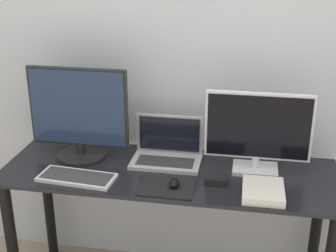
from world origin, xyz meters
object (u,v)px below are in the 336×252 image
object	(u,v)px
monitor_right	(258,132)
laptop	(167,150)
power_brick	(216,179)
mouse	(174,183)
monitor_left	(79,116)
book	(263,191)
keyboard	(77,177)

from	to	relation	value
monitor_right	laptop	distance (m)	0.47
monitor_right	power_brick	xyz separation A→B (m)	(-0.18, -0.15, -0.19)
monitor_right	mouse	xyz separation A→B (m)	(-0.36, -0.24, -0.18)
monitor_left	book	world-z (taller)	monitor_left
monitor_right	keyboard	bearing A→B (deg)	-163.98
power_brick	laptop	bearing A→B (deg)	143.64
monitor_left	mouse	size ratio (longest dim) A/B	6.91
mouse	power_brick	size ratio (longest dim) A/B	0.75
mouse	laptop	bearing A→B (deg)	106.49
monitor_left	keyboard	world-z (taller)	monitor_left
monitor_right	keyboard	distance (m)	0.88
monitor_right	book	bearing A→B (deg)	-80.98
laptop	keyboard	xyz separation A→B (m)	(-0.38, -0.28, -0.05)
monitor_right	mouse	distance (m)	0.47
laptop	book	xyz separation A→B (m)	(0.48, -0.27, -0.04)
monitor_left	book	xyz separation A→B (m)	(0.92, -0.23, -0.21)
laptop	power_brick	world-z (taller)	laptop
keyboard	power_brick	distance (m)	0.65
keyboard	power_brick	world-z (taller)	power_brick
keyboard	mouse	bearing A→B (deg)	0.15
keyboard	mouse	xyz separation A→B (m)	(0.46, 0.00, 0.01)
power_brick	book	bearing A→B (deg)	-19.33
monitor_left	monitor_right	bearing A→B (deg)	0.01
laptop	book	world-z (taller)	laptop
keyboard	power_brick	xyz separation A→B (m)	(0.65, 0.08, 0.01)
keyboard	power_brick	size ratio (longest dim) A/B	3.81
mouse	power_brick	distance (m)	0.20
book	power_brick	bearing A→B (deg)	160.67
book	monitor_right	bearing A→B (deg)	99.02
keyboard	book	size ratio (longest dim) A/B	1.66
monitor_left	book	bearing A→B (deg)	-13.87
laptop	keyboard	size ratio (longest dim) A/B	0.93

